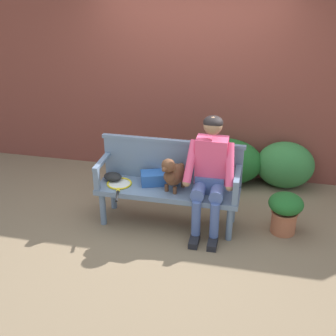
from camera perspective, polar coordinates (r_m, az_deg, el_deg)
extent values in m
plane|color=#7A664C|center=(5.24, 0.00, -7.01)|extent=(40.00, 40.00, 0.00)
cube|color=brown|center=(6.10, 3.23, 11.99)|extent=(8.00, 0.30, 2.77)
ellipsoid|color=#337538|center=(6.08, 14.84, 0.38)|extent=(0.76, 0.53, 0.64)
ellipsoid|color=#1E5B23|center=(6.04, 7.50, 0.87)|extent=(0.98, 0.60, 0.63)
cube|color=slate|center=(5.02, 0.00, -2.88)|extent=(1.61, 0.50, 0.06)
cylinder|color=slate|center=(5.17, -8.39, -5.22)|extent=(0.07, 0.07, 0.40)
cylinder|color=slate|center=(4.89, 7.92, -7.14)|extent=(0.07, 0.07, 0.40)
cylinder|color=slate|center=(5.47, -7.03, -3.25)|extent=(0.07, 0.07, 0.40)
cylinder|color=slate|center=(5.21, 8.31, -4.93)|extent=(0.07, 0.07, 0.40)
cube|color=slate|center=(5.09, 0.53, 0.84)|extent=(1.61, 0.05, 0.46)
cube|color=slate|center=(4.99, 0.54, 3.44)|extent=(1.65, 0.06, 0.04)
cube|color=slate|center=(4.98, -9.17, -1.53)|extent=(0.06, 0.06, 0.24)
cube|color=slate|center=(5.09, -8.45, 0.92)|extent=(0.06, 0.50, 0.04)
cube|color=slate|center=(4.68, 8.67, -3.41)|extent=(0.06, 0.06, 0.24)
cube|color=slate|center=(4.80, 8.98, -0.76)|extent=(0.06, 0.50, 0.04)
cube|color=black|center=(4.88, 3.40, -9.33)|extent=(0.10, 0.24, 0.07)
cylinder|color=#475B93|center=(4.81, 3.63, -6.45)|extent=(0.10, 0.10, 0.41)
cylinder|color=#475B93|center=(4.82, 4.02, -2.79)|extent=(0.15, 0.32, 0.15)
cube|color=black|center=(4.86, 5.76, -9.59)|extent=(0.10, 0.24, 0.07)
cylinder|color=#475B93|center=(4.79, 6.01, -6.70)|extent=(0.10, 0.10, 0.41)
cylinder|color=#475B93|center=(4.80, 6.39, -3.03)|extent=(0.15, 0.32, 0.15)
cube|color=#475B93|center=(4.94, 5.46, -1.84)|extent=(0.32, 0.24, 0.20)
cube|color=#E04770|center=(4.84, 5.62, 1.00)|extent=(0.34, 0.22, 0.52)
cylinder|color=#E04770|center=(4.75, 2.94, 0.86)|extent=(0.14, 0.33, 0.45)
sphere|color=#936B4C|center=(4.74, 2.40, -1.90)|extent=(0.09, 0.09, 0.09)
cylinder|color=#E04770|center=(4.71, 7.98, 0.39)|extent=(0.14, 0.33, 0.45)
sphere|color=#936B4C|center=(4.69, 7.94, -2.45)|extent=(0.09, 0.09, 0.09)
sphere|color=#936B4C|center=(4.66, 5.81, 5.47)|extent=(0.20, 0.20, 0.20)
ellipsoid|color=black|center=(4.66, 5.84, 5.86)|extent=(0.21, 0.21, 0.14)
cylinder|color=brown|center=(4.92, -0.21, -2.56)|extent=(0.04, 0.04, 0.08)
cylinder|color=brown|center=(4.87, 0.88, -2.89)|extent=(0.04, 0.04, 0.08)
cylinder|color=brown|center=(5.06, 0.87, -1.74)|extent=(0.04, 0.04, 0.08)
cylinder|color=brown|center=(5.01, 1.95, -2.05)|extent=(0.04, 0.04, 0.08)
ellipsoid|color=brown|center=(4.90, 0.89, -0.84)|extent=(0.29, 0.35, 0.24)
sphere|color=brown|center=(4.81, 0.24, -1.10)|extent=(0.14, 0.14, 0.14)
sphere|color=brown|center=(4.73, 0.05, 0.32)|extent=(0.15, 0.15, 0.15)
ellipsoid|color=brown|center=(4.68, -0.39, -0.14)|extent=(0.09, 0.10, 0.06)
ellipsoid|color=brown|center=(4.77, -0.53, 0.44)|extent=(0.05, 0.05, 0.11)
ellipsoid|color=brown|center=(4.71, 0.77, 0.08)|extent=(0.05, 0.05, 0.11)
sphere|color=brown|center=(4.99, 1.74, 0.27)|extent=(0.07, 0.07, 0.07)
torus|color=yellow|center=(5.11, -6.29, -1.98)|extent=(0.35, 0.35, 0.02)
cylinder|color=silver|center=(5.12, -6.29, -2.05)|extent=(0.25, 0.25, 0.00)
cube|color=yellow|center=(4.97, -6.44, -2.83)|extent=(0.05, 0.08, 0.02)
cylinder|color=black|center=(4.84, -6.57, -3.62)|extent=(0.08, 0.22, 0.03)
ellipsoid|color=black|center=(5.20, -7.12, -1.12)|extent=(0.25, 0.21, 0.09)
cube|color=#2856A3|center=(5.07, -1.91, -1.30)|extent=(0.33, 0.28, 0.14)
cylinder|color=#A85B3D|center=(5.18, 14.66, -6.73)|extent=(0.28, 0.28, 0.26)
torus|color=#A85B3D|center=(5.11, 14.82, -5.52)|extent=(0.30, 0.30, 0.02)
ellipsoid|color=#1E5B23|center=(5.06, 14.96, -4.44)|extent=(0.39, 0.39, 0.22)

